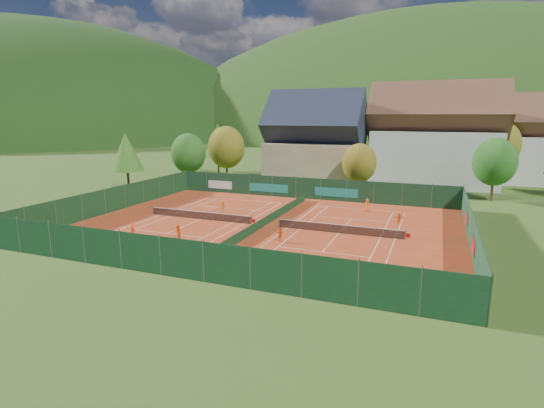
{
  "coord_description": "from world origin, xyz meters",
  "views": [
    {
      "loc": [
        16.71,
        -40.72,
        11.67
      ],
      "look_at": [
        0.0,
        2.0,
        2.0
      ],
      "focal_mm": 28.0,
      "sensor_mm": 36.0,
      "label": 1
    }
  ],
  "objects_px": {
    "player_right_far_b": "(399,218)",
    "player_left_near": "(133,228)",
    "hotel_block_a": "(435,141)",
    "hotel_block_b": "(521,145)",
    "player_right_far_a": "(367,205)",
    "chalet": "(315,145)",
    "player_right_near": "(280,235)",
    "player_left_far": "(223,206)",
    "player_left_mid": "(178,233)",
    "ball_hopper": "(340,266)"
  },
  "relations": [
    {
      "from": "hotel_block_a",
      "to": "chalet",
      "type": "bearing_deg",
      "value": -162.47
    },
    {
      "from": "chalet",
      "to": "player_right_near",
      "type": "distance_m",
      "value": 35.98
    },
    {
      "from": "hotel_block_b",
      "to": "player_right_far_a",
      "type": "distance_m",
      "value": 39.42
    },
    {
      "from": "player_right_near",
      "to": "ball_hopper",
      "type": "bearing_deg",
      "value": -93.03
    },
    {
      "from": "hotel_block_a",
      "to": "player_right_near",
      "type": "relative_size",
      "value": 15.6
    },
    {
      "from": "chalet",
      "to": "player_right_far_b",
      "type": "distance_m",
      "value": 29.39
    },
    {
      "from": "ball_hopper",
      "to": "player_right_far_a",
      "type": "distance_m",
      "value": 21.93
    },
    {
      "from": "ball_hopper",
      "to": "player_right_far_b",
      "type": "bearing_deg",
      "value": 80.79
    },
    {
      "from": "player_left_far",
      "to": "player_right_near",
      "type": "xyz_separation_m",
      "value": [
        10.74,
        -8.98,
        -0.03
      ]
    },
    {
      "from": "hotel_block_b",
      "to": "player_right_far_b",
      "type": "distance_m",
      "value": 41.71
    },
    {
      "from": "hotel_block_a",
      "to": "player_left_near",
      "type": "bearing_deg",
      "value": -121.76
    },
    {
      "from": "player_left_mid",
      "to": "player_right_near",
      "type": "bearing_deg",
      "value": 56.08
    },
    {
      "from": "chalet",
      "to": "player_right_near",
      "type": "bearing_deg",
      "value": -79.41
    },
    {
      "from": "player_left_near",
      "to": "player_left_mid",
      "type": "height_order",
      "value": "player_left_mid"
    },
    {
      "from": "player_right_far_a",
      "to": "player_left_far",
      "type": "bearing_deg",
      "value": 34.84
    },
    {
      "from": "player_left_far",
      "to": "player_right_near",
      "type": "bearing_deg",
      "value": 130.03
    },
    {
      "from": "player_left_far",
      "to": "player_right_far_b",
      "type": "height_order",
      "value": "player_left_far"
    },
    {
      "from": "ball_hopper",
      "to": "player_left_far",
      "type": "height_order",
      "value": "player_left_far"
    },
    {
      "from": "player_left_mid",
      "to": "player_right_far_b",
      "type": "xyz_separation_m",
      "value": [
        18.92,
        14.26,
        -0.13
      ]
    },
    {
      "from": "hotel_block_b",
      "to": "player_right_far_b",
      "type": "bearing_deg",
      "value": -113.92
    },
    {
      "from": "player_right_far_a",
      "to": "chalet",
      "type": "bearing_deg",
      "value": -46.03
    },
    {
      "from": "ball_hopper",
      "to": "hotel_block_a",
      "type": "bearing_deg",
      "value": 83.3
    },
    {
      "from": "chalet",
      "to": "player_right_far_b",
      "type": "bearing_deg",
      "value": -55.56
    },
    {
      "from": "player_right_near",
      "to": "player_right_far_b",
      "type": "height_order",
      "value": "player_right_near"
    },
    {
      "from": "player_left_near",
      "to": "player_right_near",
      "type": "height_order",
      "value": "player_right_near"
    },
    {
      "from": "player_right_near",
      "to": "player_left_mid",
      "type": "bearing_deg",
      "value": 145.64
    },
    {
      "from": "player_right_far_b",
      "to": "player_left_near",
      "type": "bearing_deg",
      "value": 33.05
    },
    {
      "from": "player_left_far",
      "to": "player_right_near",
      "type": "height_order",
      "value": "player_left_far"
    },
    {
      "from": "chalet",
      "to": "player_right_far_b",
      "type": "relative_size",
      "value": 13.26
    },
    {
      "from": "player_left_mid",
      "to": "ball_hopper",
      "type": "bearing_deg",
      "value": 27.71
    },
    {
      "from": "ball_hopper",
      "to": "player_right_far_a",
      "type": "height_order",
      "value": "player_right_far_a"
    },
    {
      "from": "player_left_mid",
      "to": "player_right_near",
      "type": "distance_m",
      "value": 9.68
    },
    {
      "from": "player_left_near",
      "to": "player_right_far_a",
      "type": "distance_m",
      "value": 27.62
    },
    {
      "from": "player_left_near",
      "to": "player_left_far",
      "type": "relative_size",
      "value": 0.82
    },
    {
      "from": "chalet",
      "to": "hotel_block_b",
      "type": "height_order",
      "value": "chalet"
    },
    {
      "from": "hotel_block_b",
      "to": "player_right_far_a",
      "type": "relative_size",
      "value": 11.15
    },
    {
      "from": "player_left_mid",
      "to": "player_left_far",
      "type": "distance_m",
      "value": 12.19
    },
    {
      "from": "hotel_block_a",
      "to": "player_right_far_a",
      "type": "bearing_deg",
      "value": -105.64
    },
    {
      "from": "hotel_block_b",
      "to": "player_right_near",
      "type": "distance_m",
      "value": 55.91
    },
    {
      "from": "player_left_near",
      "to": "hotel_block_b",
      "type": "bearing_deg",
      "value": 21.6
    },
    {
      "from": "hotel_block_a",
      "to": "player_left_far",
      "type": "bearing_deg",
      "value": -126.04
    },
    {
      "from": "player_left_near",
      "to": "player_left_far",
      "type": "height_order",
      "value": "player_left_far"
    },
    {
      "from": "player_left_mid",
      "to": "player_right_near",
      "type": "relative_size",
      "value": 1.07
    },
    {
      "from": "player_left_far",
      "to": "player_right_far_b",
      "type": "xyz_separation_m",
      "value": [
        20.48,
        2.17,
        -0.12
      ]
    },
    {
      "from": "hotel_block_a",
      "to": "hotel_block_b",
      "type": "xyz_separation_m",
      "value": [
        14.0,
        8.0,
        -0.76
      ]
    },
    {
      "from": "chalet",
      "to": "hotel_block_a",
      "type": "distance_m",
      "value": 19.94
    },
    {
      "from": "hotel_block_a",
      "to": "player_left_near",
      "type": "distance_m",
      "value": 51.93
    },
    {
      "from": "hotel_block_b",
      "to": "player_left_mid",
      "type": "bearing_deg",
      "value": -124.44
    },
    {
      "from": "chalet",
      "to": "player_right_far_a",
      "type": "relative_size",
      "value": 10.45
    },
    {
      "from": "chalet",
      "to": "player_right_near",
      "type": "relative_size",
      "value": 11.7
    }
  ]
}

